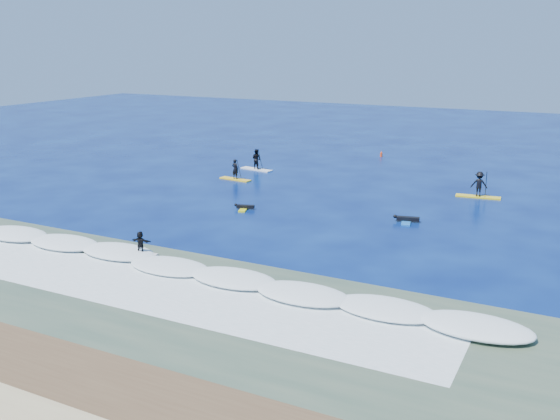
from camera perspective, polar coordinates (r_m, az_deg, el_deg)
The scene contains 11 objects.
ground at distance 42.70m, azimuth -2.88°, elevation -0.86°, with size 160.00×160.00×0.00m, color #030F47.
shallow_water at distance 32.00m, azimuth -15.53°, elevation -7.00°, with size 90.00×13.00×0.01m, color #364A3A.
breaking_wave at distance 34.82m, azimuth -11.11°, elevation -4.90°, with size 40.00×6.00×0.30m, color white.
whitewater at distance 32.69m, azimuth -14.35°, elevation -6.45°, with size 34.00×5.00×0.02m, color silver.
sup_paddler_left at distance 54.92m, azimuth -4.11°, elevation 3.45°, with size 3.09×1.11×2.12m.
sup_paddler_center at distance 59.10m, azimuth -2.17°, elevation 4.51°, with size 3.38×1.38×2.31m.
sup_paddler_right at distance 50.88m, azimuth 17.74°, elevation 2.12°, with size 3.46×1.22×2.38m.
prone_paddler_near at distance 45.28m, azimuth -3.27°, elevation 0.24°, with size 1.46×1.92×0.39m.
prone_paddler_far at distance 42.89m, azimuth 11.49°, elevation -0.87°, with size 1.76×2.29×0.46m.
wave_surfer at distance 35.88m, azimuth -12.63°, elevation -3.05°, with size 1.96×0.78×1.38m.
marker_buoy at distance 66.89m, azimuth 9.24°, elevation 5.06°, with size 0.26×0.26×0.62m.
Camera 1 is at (20.54, -35.54, 11.77)m, focal length 40.00 mm.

